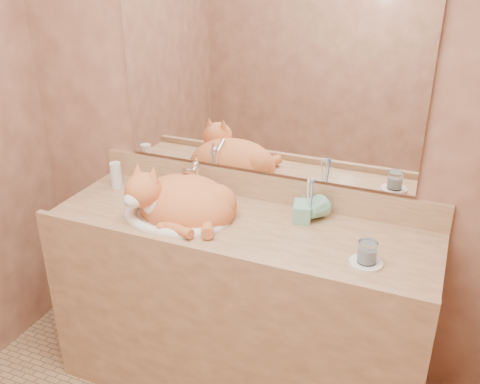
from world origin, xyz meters
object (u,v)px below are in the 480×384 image
at_px(sink_basin, 177,200).
at_px(water_glass, 367,252).
at_px(vanity_counter, 238,309).
at_px(cat, 180,199).
at_px(toothbrush_cup, 309,213).
at_px(soap_dispenser, 302,208).

bearing_deg(sink_basin, water_glass, -11.51).
relative_size(vanity_counter, cat, 3.63).
bearing_deg(sink_basin, toothbrush_cup, 9.12).
relative_size(vanity_counter, sink_basin, 3.49).
relative_size(soap_dispenser, toothbrush_cup, 1.65).
xyz_separation_m(vanity_counter, cat, (-0.26, -0.01, 0.50)).
height_order(sink_basin, water_glass, sink_basin).
relative_size(sink_basin, soap_dispenser, 2.84).
distance_m(vanity_counter, soap_dispenser, 0.57).
distance_m(cat, soap_dispenser, 0.51).
bearing_deg(soap_dispenser, sink_basin, -179.94).
bearing_deg(water_glass, sink_basin, 175.20).
bearing_deg(toothbrush_cup, soap_dispenser, -126.36).
relative_size(vanity_counter, toothbrush_cup, 16.34).
relative_size(sink_basin, toothbrush_cup, 4.68).
height_order(cat, water_glass, cat).
distance_m(vanity_counter, toothbrush_cup, 0.55).
distance_m(sink_basin, cat, 0.01).
xyz_separation_m(vanity_counter, toothbrush_cup, (0.26, 0.13, 0.47)).
height_order(sink_basin, toothbrush_cup, sink_basin).
xyz_separation_m(vanity_counter, water_glass, (0.53, -0.09, 0.48)).
bearing_deg(sink_basin, soap_dispenser, 6.57).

